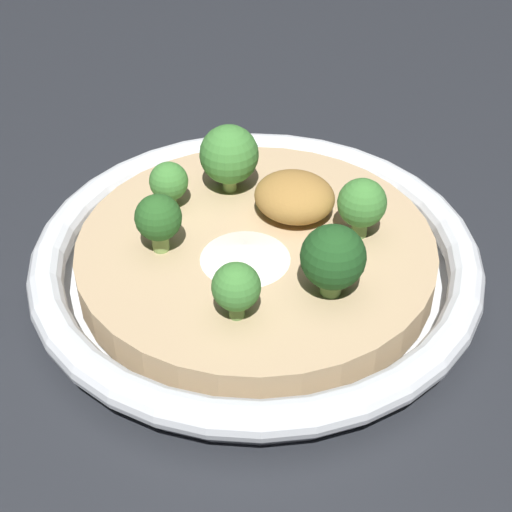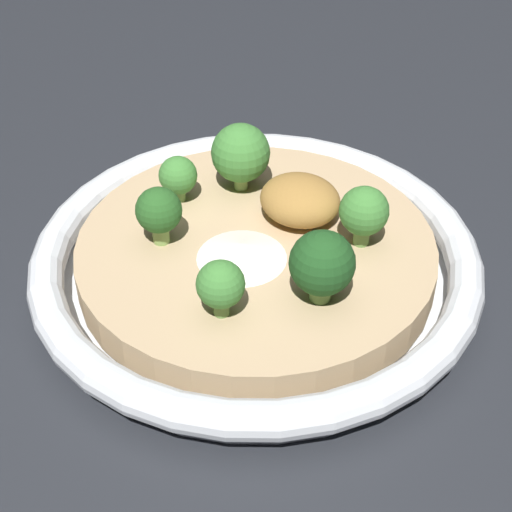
# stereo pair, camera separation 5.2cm
# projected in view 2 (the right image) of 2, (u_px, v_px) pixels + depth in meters

# --- Properties ---
(ground_plane) EXTENTS (6.00, 6.00, 0.00)m
(ground_plane) POSITION_uv_depth(u_px,v_px,m) (256.00, 280.00, 0.54)
(ground_plane) COLOR #23262B
(risotto_bowl) EXTENTS (0.30, 0.30, 0.03)m
(risotto_bowl) POSITION_uv_depth(u_px,v_px,m) (256.00, 260.00, 0.53)
(risotto_bowl) COLOR silver
(risotto_bowl) RESTS_ON ground_plane
(cheese_sprinkle) EXTENTS (0.06, 0.06, 0.01)m
(cheese_sprinkle) POSITION_uv_depth(u_px,v_px,m) (245.00, 252.00, 0.50)
(cheese_sprinkle) COLOR white
(cheese_sprinkle) RESTS_ON risotto_bowl
(crispy_onion_garnish) EXTENTS (0.06, 0.05, 0.03)m
(crispy_onion_garnish) POSITION_uv_depth(u_px,v_px,m) (300.00, 200.00, 0.53)
(crispy_onion_garnish) COLOR #A37538
(crispy_onion_garnish) RESTS_ON risotto_bowl
(broccoli_front) EXTENTS (0.03, 0.03, 0.04)m
(broccoli_front) POSITION_uv_depth(u_px,v_px,m) (221.00, 285.00, 0.45)
(broccoli_front) COLOR #668E47
(broccoli_front) RESTS_ON risotto_bowl
(broccoli_back) EXTENTS (0.04, 0.04, 0.05)m
(broccoli_back) POSITION_uv_depth(u_px,v_px,m) (241.00, 154.00, 0.55)
(broccoli_back) COLOR #84A856
(broccoli_back) RESTS_ON risotto_bowl
(broccoli_right) EXTENTS (0.03, 0.03, 0.04)m
(broccoli_right) POSITION_uv_depth(u_px,v_px,m) (364.00, 212.00, 0.50)
(broccoli_right) COLOR #668E47
(broccoli_right) RESTS_ON risotto_bowl
(broccoli_front_left) EXTENTS (0.03, 0.03, 0.04)m
(broccoli_front_left) POSITION_uv_depth(u_px,v_px,m) (159.00, 212.00, 0.50)
(broccoli_front_left) COLOR #84A856
(broccoli_front_left) RESTS_ON risotto_bowl
(broccoli_left) EXTENTS (0.03, 0.03, 0.03)m
(broccoli_left) POSITION_uv_depth(u_px,v_px,m) (178.00, 176.00, 0.54)
(broccoli_left) COLOR #668E47
(broccoli_left) RESTS_ON risotto_bowl
(broccoli_front_right) EXTENTS (0.04, 0.04, 0.05)m
(broccoli_front_right) POSITION_uv_depth(u_px,v_px,m) (322.00, 264.00, 0.46)
(broccoli_front_right) COLOR #668E47
(broccoli_front_right) RESTS_ON risotto_bowl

